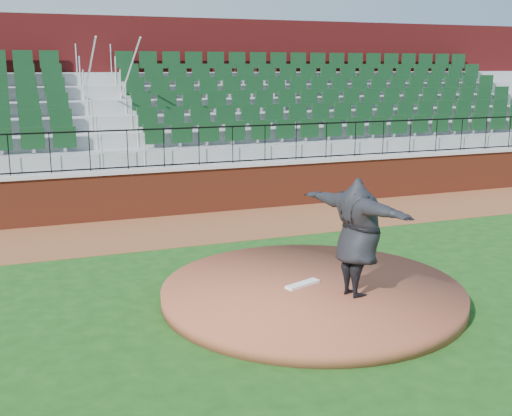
{
  "coord_description": "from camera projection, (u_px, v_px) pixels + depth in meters",
  "views": [
    {
      "loc": [
        -4.13,
        -9.3,
        3.88
      ],
      "look_at": [
        0.0,
        1.5,
        1.3
      ],
      "focal_mm": 44.56,
      "sensor_mm": 36.0,
      "label": 1
    }
  ],
  "objects": [
    {
      "name": "ground",
      "position": [
        288.0,
        301.0,
        10.76
      ],
      "size": [
        90.0,
        90.0,
        0.0
      ],
      "primitive_type": "plane",
      "color": "#174413",
      "rests_on": "ground"
    },
    {
      "name": "warning_track",
      "position": [
        200.0,
        227.0,
        15.68
      ],
      "size": [
        34.0,
        3.2,
        0.01
      ],
      "primitive_type": "cube",
      "color": "brown",
      "rests_on": "ground"
    },
    {
      "name": "field_wall",
      "position": [
        183.0,
        192.0,
        17.01
      ],
      "size": [
        34.0,
        0.35,
        1.2
      ],
      "primitive_type": "cube",
      "color": "maroon",
      "rests_on": "ground"
    },
    {
      "name": "wall_cap",
      "position": [
        182.0,
        168.0,
        16.87
      ],
      "size": [
        34.0,
        0.45,
        0.1
      ],
      "primitive_type": "cube",
      "color": "#B7B7B7",
      "rests_on": "field_wall"
    },
    {
      "name": "wall_railing",
      "position": [
        182.0,
        147.0,
        16.75
      ],
      "size": [
        34.0,
        0.05,
        1.0
      ],
      "primitive_type": null,
      "color": "black",
      "rests_on": "wall_cap"
    },
    {
      "name": "seating_stands",
      "position": [
        159.0,
        120.0,
        19.13
      ],
      "size": [
        34.0,
        5.1,
        4.6
      ],
      "primitive_type": null,
      "color": "gray",
      "rests_on": "ground"
    },
    {
      "name": "concourse_wall",
      "position": [
        140.0,
        101.0,
        21.58
      ],
      "size": [
        34.0,
        0.5,
        5.5
      ],
      "primitive_type": "cube",
      "color": "maroon",
      "rests_on": "ground"
    },
    {
      "name": "pitchers_mound",
      "position": [
        312.0,
        293.0,
        10.78
      ],
      "size": [
        5.1,
        5.1,
        0.25
      ],
      "primitive_type": "cylinder",
      "color": "brown",
      "rests_on": "ground"
    },
    {
      "name": "pitching_rubber",
      "position": [
        303.0,
        284.0,
        10.76
      ],
      "size": [
        0.7,
        0.4,
        0.05
      ],
      "primitive_type": "cube",
      "rotation": [
        0.0,
        0.0,
        0.36
      ],
      "color": "white",
      "rests_on": "pitchers_mound"
    },
    {
      "name": "pitcher",
      "position": [
        358.0,
        237.0,
        10.11
      ],
      "size": [
        1.2,
        2.47,
        1.94
      ],
      "primitive_type": "imported",
      "rotation": [
        0.0,
        0.0,
        1.81
      ],
      "color": "black",
      "rests_on": "pitchers_mound"
    }
  ]
}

